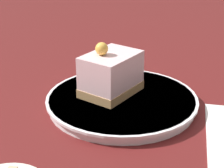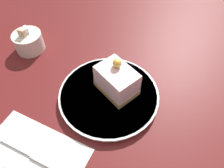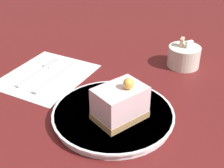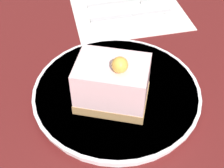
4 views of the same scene
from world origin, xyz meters
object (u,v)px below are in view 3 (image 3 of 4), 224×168
(plate, at_px, (113,115))
(knife, at_px, (51,80))
(cake_slice, at_px, (119,103))
(fork, at_px, (42,69))
(sugar_bowl, at_px, (184,56))

(plate, relative_size, knife, 1.51)
(cake_slice, xyz_separation_m, fork, (-0.29, 0.04, -0.05))
(plate, distance_m, knife, 0.21)
(plate, relative_size, sugar_bowl, 2.95)
(sugar_bowl, bearing_deg, knife, -126.39)
(plate, distance_m, cake_slice, 0.05)
(plate, bearing_deg, fork, 172.34)
(knife, height_order, sugar_bowl, sugar_bowl)
(cake_slice, xyz_separation_m, knife, (-0.23, 0.02, -0.05))
(fork, height_order, knife, same)
(fork, bearing_deg, cake_slice, -21.36)
(sugar_bowl, bearing_deg, cake_slice, -85.23)
(plate, xyz_separation_m, knife, (-0.21, 0.02, -0.00))
(knife, bearing_deg, plate, -17.73)
(plate, distance_m, fork, 0.27)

